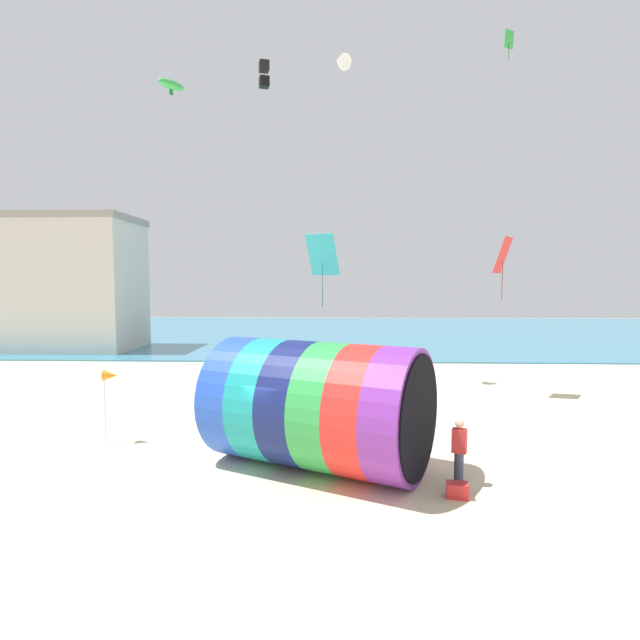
# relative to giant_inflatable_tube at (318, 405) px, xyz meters

# --- Properties ---
(ground_plane) EXTENTS (120.00, 120.00, 0.00)m
(ground_plane) POSITION_rel_giant_inflatable_tube_xyz_m (-0.67, -0.08, -1.78)
(ground_plane) COLOR beige
(sea) EXTENTS (120.00, 40.00, 0.10)m
(sea) POSITION_rel_giant_inflatable_tube_xyz_m (-0.67, 38.25, -1.73)
(sea) COLOR teal
(sea) RESTS_ON ground
(giant_inflatable_tube) EXTENTS (6.79, 5.70, 3.55)m
(giant_inflatable_tube) POSITION_rel_giant_inflatable_tube_xyz_m (0.00, 0.00, 0.00)
(giant_inflatable_tube) COLOR blue
(giant_inflatable_tube) RESTS_ON ground
(kite_handler) EXTENTS (0.42, 0.35, 1.71)m
(kite_handler) POSITION_rel_giant_inflatable_tube_xyz_m (3.68, -1.09, -0.90)
(kite_handler) COLOR #383D56
(kite_handler) RESTS_ON ground
(kite_cyan_diamond) EXTENTS (1.34, 1.10, 2.75)m
(kite_cyan_diamond) POSITION_rel_giant_inflatable_tube_xyz_m (-0.05, 5.34, 4.44)
(kite_cyan_diamond) COLOR #2DB2C6
(kite_red_diamond) EXTENTS (1.11, 1.28, 2.81)m
(kite_red_diamond) POSITION_rel_giant_inflatable_tube_xyz_m (7.93, 9.07, 4.62)
(kite_red_diamond) COLOR red
(kite_green_parafoil) EXTENTS (1.21, 1.33, 0.70)m
(kite_green_parafoil) POSITION_rel_giant_inflatable_tube_xyz_m (-6.56, 7.82, 11.79)
(kite_green_parafoil) COLOR green
(kite_white_delta) EXTENTS (1.24, 1.31, 1.61)m
(kite_white_delta) POSITION_rel_giant_inflatable_tube_xyz_m (0.63, 11.95, 14.39)
(kite_white_delta) COLOR white
(kite_black_box) EXTENTS (0.66, 0.66, 1.49)m
(kite_black_box) POSITION_rel_giant_inflatable_tube_xyz_m (-3.56, 14.43, 14.84)
(kite_black_box) COLOR black
(kite_green_diamond) EXTENTS (0.52, 0.36, 1.35)m
(kite_green_diamond) POSITION_rel_giant_inflatable_tube_xyz_m (8.37, 10.38, 14.56)
(kite_green_diamond) COLOR green
(promenade_building) EXTENTS (10.83, 6.63, 10.22)m
(promenade_building) POSITION_rel_giant_inflatable_tube_xyz_m (-20.41, 23.82, 3.34)
(promenade_building) COLOR beige
(promenade_building) RESTS_ON ground
(beach_flag) EXTENTS (0.47, 0.36, 2.39)m
(beach_flag) POSITION_rel_giant_inflatable_tube_xyz_m (-6.82, 1.93, 0.33)
(beach_flag) COLOR silver
(beach_flag) RESTS_ON ground
(cooler_box) EXTENTS (0.57, 0.44, 0.36)m
(cooler_box) POSITION_rel_giant_inflatable_tube_xyz_m (3.45, -1.89, -1.60)
(cooler_box) COLOR red
(cooler_box) RESTS_ON ground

